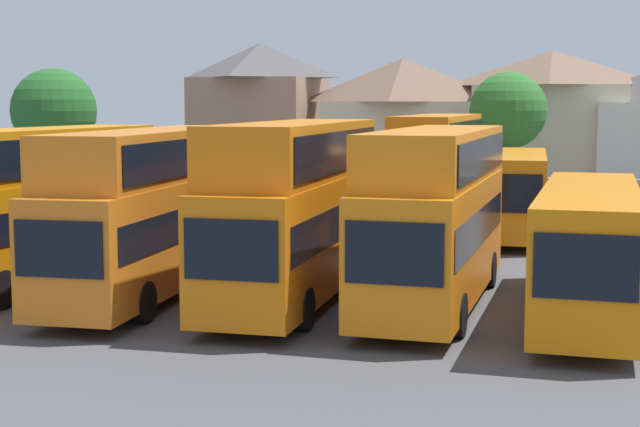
% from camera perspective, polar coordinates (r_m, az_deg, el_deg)
% --- Properties ---
extents(ground, '(140.00, 140.00, 0.00)m').
position_cam_1_polar(ground, '(45.17, 5.15, -0.60)').
color(ground, '#4C4C4F').
extents(depot_boundary_wall, '(56.00, 0.50, 1.80)m').
position_cam_1_polar(depot_boundary_wall, '(51.51, 6.50, 1.28)').
color(depot_boundary_wall, gray).
rests_on(depot_boundary_wall, ground).
extents(bus_1, '(3.07, 10.89, 4.87)m').
position_cam_1_polar(bus_1, '(30.93, -16.46, 0.93)').
color(bus_1, orange).
rests_on(bus_1, ground).
extents(bus_2, '(3.27, 11.91, 4.87)m').
position_cam_1_polar(bus_2, '(28.72, -9.84, 0.69)').
color(bus_2, orange).
rests_on(bus_2, ground).
extents(bus_3, '(2.92, 11.05, 5.12)m').
position_cam_1_polar(bus_3, '(27.23, -1.47, 0.73)').
color(bus_3, orange).
rests_on(bus_3, ground).
extents(bus_4, '(2.76, 10.83, 4.94)m').
position_cam_1_polar(bus_4, '(26.70, 6.90, 0.36)').
color(bus_4, orange).
rests_on(bus_4, ground).
extents(bus_5, '(2.65, 11.30, 3.45)m').
position_cam_1_polar(bus_5, '(26.27, 15.73, -1.73)').
color(bus_5, orange).
rests_on(bus_5, ground).
extents(bus_6, '(3.31, 11.37, 3.27)m').
position_cam_1_polar(bus_6, '(43.42, -4.04, 1.61)').
color(bus_6, orange).
rests_on(bus_6, ground).
extents(bus_7, '(3.00, 11.48, 3.32)m').
position_cam_1_polar(bus_7, '(42.00, 1.29, 1.48)').
color(bus_7, orange).
rests_on(bus_7, ground).
extents(bus_8, '(2.59, 11.28, 5.13)m').
position_cam_1_polar(bus_8, '(41.18, 7.00, 2.71)').
color(bus_8, orange).
rests_on(bus_8, ground).
extents(bus_9, '(3.13, 10.52, 3.55)m').
position_cam_1_polar(bus_9, '(41.16, 11.45, 1.42)').
color(bus_9, orange).
rests_on(bus_9, ground).
extents(house_terrace_left, '(7.86, 8.34, 9.58)m').
position_cam_1_polar(house_terrace_left, '(64.71, -3.58, 5.93)').
color(house_terrace_left, '#9E7A60').
rests_on(house_terrace_left, ground).
extents(house_terrace_centre, '(9.71, 6.41, 8.45)m').
position_cam_1_polar(house_terrace_centre, '(61.49, 4.92, 5.36)').
color(house_terrace_centre, beige).
rests_on(house_terrace_centre, ground).
extents(house_terrace_right, '(9.49, 6.68, 8.81)m').
position_cam_1_polar(house_terrace_right, '(60.95, 13.57, 5.34)').
color(house_terrace_right, beige).
rests_on(house_terrace_right, ground).
extents(tree_left_of_lot, '(4.73, 4.73, 7.56)m').
position_cam_1_polar(tree_left_of_lot, '(55.67, -15.56, 5.88)').
color(tree_left_of_lot, brown).
rests_on(tree_left_of_lot, ground).
extents(tree_behind_wall, '(4.21, 4.21, 7.33)m').
position_cam_1_polar(tree_behind_wall, '(53.31, 11.12, 6.01)').
color(tree_behind_wall, brown).
rests_on(tree_behind_wall, ground).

